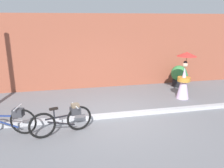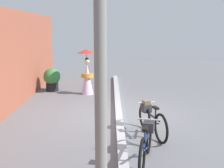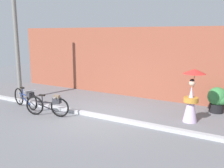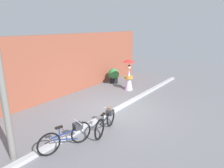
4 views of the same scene
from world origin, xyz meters
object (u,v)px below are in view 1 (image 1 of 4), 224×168
object	(u,v)px
bicycle_far_side	(6,120)
person_with_parasol	(184,76)
bicycle_near_officer	(64,119)
potted_plant_by_door	(179,75)

from	to	relation	value
bicycle_far_side	person_with_parasol	distance (m)	6.35
bicycle_far_side	bicycle_near_officer	bearing A→B (deg)	-11.13
potted_plant_by_door	bicycle_far_side	bearing A→B (deg)	-154.78
bicycle_near_officer	bicycle_far_side	xyz separation A→B (m)	(-1.53, 0.30, -0.00)
bicycle_near_officer	bicycle_far_side	world-z (taller)	bicycle_far_side
bicycle_near_officer	person_with_parasol	size ratio (longest dim) A/B	0.92
bicycle_far_side	person_with_parasol	size ratio (longest dim) A/B	0.97
bicycle_far_side	potted_plant_by_door	world-z (taller)	potted_plant_by_door
bicycle_near_officer	potted_plant_by_door	world-z (taller)	potted_plant_by_door
bicycle_near_officer	person_with_parasol	bearing A→B (deg)	23.02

